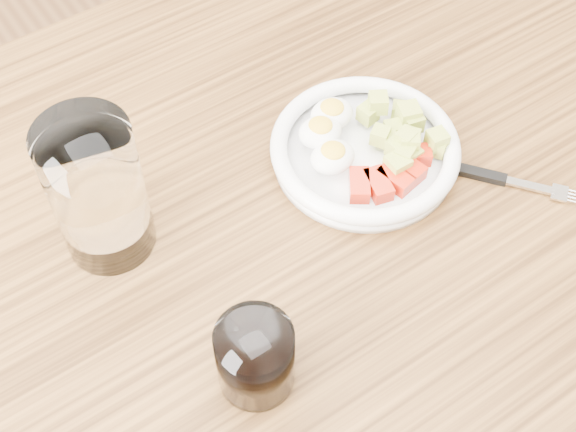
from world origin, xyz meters
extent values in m
cube|color=brown|center=(0.65, 0.35, 0.36)|extent=(0.07, 0.07, 0.73)
cube|color=brown|center=(0.00, 0.00, 0.75)|extent=(1.50, 0.90, 0.04)
cylinder|color=white|center=(0.12, 0.05, 0.78)|extent=(0.20, 0.20, 0.01)
torus|color=white|center=(0.12, 0.05, 0.79)|extent=(0.21, 0.21, 0.02)
cube|color=red|center=(0.08, 0.01, 0.79)|extent=(0.04, 0.04, 0.02)
cube|color=red|center=(0.10, 0.00, 0.79)|extent=(0.03, 0.04, 0.02)
cube|color=red|center=(0.12, -0.01, 0.79)|extent=(0.03, 0.04, 0.02)
cube|color=red|center=(0.14, 0.00, 0.79)|extent=(0.03, 0.04, 0.02)
cube|color=red|center=(0.15, 0.01, 0.79)|extent=(0.04, 0.04, 0.02)
ellipsoid|color=white|center=(0.08, 0.08, 0.80)|extent=(0.05, 0.04, 0.03)
ellipsoid|color=yellow|center=(0.08, 0.08, 0.81)|extent=(0.03, 0.03, 0.01)
ellipsoid|color=white|center=(0.11, 0.10, 0.80)|extent=(0.05, 0.04, 0.03)
ellipsoid|color=yellow|center=(0.11, 0.10, 0.81)|extent=(0.03, 0.03, 0.01)
ellipsoid|color=white|center=(0.07, 0.05, 0.80)|extent=(0.05, 0.04, 0.03)
ellipsoid|color=yellow|center=(0.07, 0.05, 0.81)|extent=(0.03, 0.03, 0.01)
cube|color=#BBBF49|center=(0.13, 0.04, 0.80)|extent=(0.03, 0.03, 0.02)
cube|color=#BBBF49|center=(0.15, 0.08, 0.80)|extent=(0.02, 0.02, 0.02)
cube|color=#BBBF49|center=(0.18, 0.00, 0.79)|extent=(0.02, 0.02, 0.02)
cube|color=#BBBF49|center=(0.18, 0.05, 0.80)|extent=(0.03, 0.03, 0.02)
cube|color=#BBBF49|center=(0.18, 0.00, 0.80)|extent=(0.02, 0.02, 0.02)
cube|color=#BBBF49|center=(0.15, 0.05, 0.80)|extent=(0.02, 0.02, 0.02)
cube|color=#BBBF49|center=(0.14, 0.03, 0.80)|extent=(0.02, 0.02, 0.02)
cube|color=#BBBF49|center=(0.16, 0.02, 0.80)|extent=(0.03, 0.03, 0.02)
cube|color=#BBBF49|center=(0.15, 0.01, 0.79)|extent=(0.02, 0.02, 0.02)
cube|color=#BBBF49|center=(0.14, 0.01, 0.80)|extent=(0.03, 0.03, 0.02)
cube|color=#BBBF49|center=(0.15, 0.02, 0.81)|extent=(0.02, 0.02, 0.02)
cube|color=#BBBF49|center=(0.16, 0.08, 0.81)|extent=(0.03, 0.03, 0.02)
cube|color=#BBBF49|center=(0.18, 0.04, 0.79)|extent=(0.03, 0.03, 0.02)
cube|color=#BBBF49|center=(0.13, 0.00, 0.80)|extent=(0.02, 0.02, 0.02)
cube|color=#BBBF49|center=(0.18, 0.04, 0.80)|extent=(0.03, 0.03, 0.02)
cube|color=#BBBF49|center=(0.15, 0.02, 0.81)|extent=(0.03, 0.03, 0.02)
cube|color=#BBBF49|center=(0.18, 0.07, 0.79)|extent=(0.02, 0.02, 0.02)
cube|color=#BBBF49|center=(0.14, 0.02, 0.80)|extent=(0.03, 0.03, 0.02)
cube|color=black|center=(0.20, -0.03, 0.77)|extent=(0.07, 0.08, 0.01)
cube|color=silver|center=(0.24, -0.09, 0.77)|extent=(0.04, 0.05, 0.00)
cube|color=silver|center=(0.26, -0.11, 0.77)|extent=(0.03, 0.03, 0.00)
cylinder|color=white|center=(-0.17, 0.11, 0.85)|extent=(0.09, 0.09, 0.16)
cylinder|color=white|center=(-0.13, -0.11, 0.81)|extent=(0.07, 0.07, 0.08)
cylinder|color=black|center=(-0.13, -0.11, 0.81)|extent=(0.06, 0.06, 0.07)
camera|label=1|loc=(-0.28, -0.38, 1.46)|focal=50.00mm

